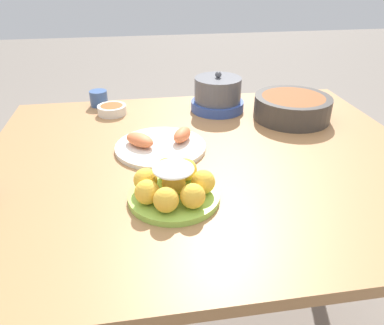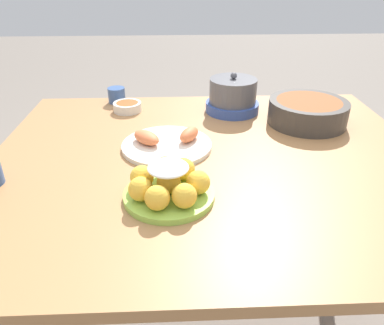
% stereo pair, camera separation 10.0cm
% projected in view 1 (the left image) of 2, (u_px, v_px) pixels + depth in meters
% --- Properties ---
extents(ground_plane, '(12.00, 12.00, 0.00)m').
position_uv_depth(ground_plane, '(203.00, 318.00, 1.47)').
color(ground_plane, slate).
extents(dining_table, '(1.32, 1.09, 0.72)m').
position_uv_depth(dining_table, '(206.00, 179.00, 1.16)').
color(dining_table, '#A87547').
rests_on(dining_table, ground_plane).
extents(cake_plate, '(0.23, 0.23, 0.10)m').
position_uv_depth(cake_plate, '(173.00, 186.00, 0.90)').
color(cake_plate, '#99CC4C').
rests_on(cake_plate, dining_table).
extents(serving_bowl, '(0.27, 0.27, 0.08)m').
position_uv_depth(serving_bowl, '(292.00, 107.00, 1.35)').
color(serving_bowl, '#3D3833').
rests_on(serving_bowl, dining_table).
extents(sauce_bowl, '(0.11, 0.11, 0.03)m').
position_uv_depth(sauce_bowl, '(112.00, 109.00, 1.41)').
color(sauce_bowl, silver).
rests_on(sauce_bowl, dining_table).
extents(seafood_platter, '(0.28, 0.28, 0.05)m').
position_uv_depth(seafood_platter, '(160.00, 145.00, 1.15)').
color(seafood_platter, silver).
rests_on(seafood_platter, dining_table).
extents(cup_far, '(0.07, 0.07, 0.06)m').
position_uv_depth(cup_far, '(99.00, 98.00, 1.48)').
color(cup_far, '#38568E').
rests_on(cup_far, dining_table).
extents(warming_pot, '(0.20, 0.20, 0.15)m').
position_uv_depth(warming_pot, '(218.00, 95.00, 1.42)').
color(warming_pot, '#334C99').
rests_on(warming_pot, dining_table).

